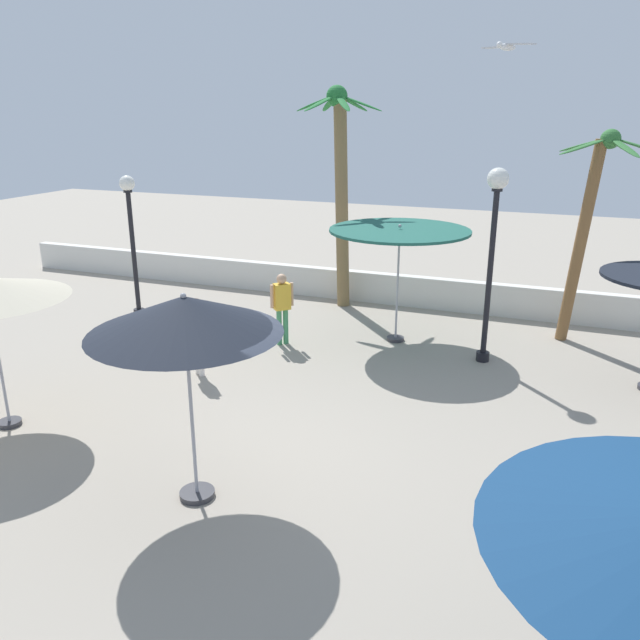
{
  "coord_description": "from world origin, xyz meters",
  "views": [
    {
      "loc": [
        4.09,
        -7.34,
        5.17
      ],
      "look_at": [
        0.0,
        3.25,
        1.4
      ],
      "focal_mm": 35.51,
      "sensor_mm": 36.0,
      "label": 1
    }
  ],
  "objects": [
    {
      "name": "lamp_post_0",
      "position": [
        -6.09,
        5.77,
        2.32
      ],
      "size": [
        0.39,
        0.39,
        3.65
      ],
      "color": "black",
      "rests_on": "ground_plane"
    },
    {
      "name": "palm_tree_1",
      "position": [
        -1.51,
        8.66,
        3.51
      ],
      "size": [
        2.38,
        2.25,
        5.79
      ],
      "color": "olive",
      "rests_on": "ground_plane"
    },
    {
      "name": "patio_umbrella_4",
      "position": [
        -0.29,
        -0.8,
        2.67
      ],
      "size": [
        2.54,
        2.54,
        2.98
      ],
      "color": "#333338",
      "rests_on": "ground_plane"
    },
    {
      "name": "lounge_chair_1",
      "position": [
        5.01,
        0.98,
        0.4
      ],
      "size": [
        1.94,
        1.04,
        0.83
      ],
      "color": "#B7B7BC",
      "rests_on": "ground_plane"
    },
    {
      "name": "boundary_wall",
      "position": [
        0.0,
        9.29,
        0.42
      ],
      "size": [
        25.2,
        0.3,
        0.85
      ],
      "primitive_type": "cube",
      "color": "silver",
      "rests_on": "ground_plane"
    },
    {
      "name": "patio_umbrella_3",
      "position": [
        0.7,
        6.4,
        2.55
      ],
      "size": [
        3.16,
        3.16,
        2.76
      ],
      "color": "#333338",
      "rests_on": "ground_plane"
    },
    {
      "name": "lamp_post_1",
      "position": [
        2.79,
        5.84,
        2.78
      ],
      "size": [
        0.43,
        0.43,
        4.1
      ],
      "color": "black",
      "rests_on": "ground_plane"
    },
    {
      "name": "palm_tree_0",
      "position": [
        4.61,
        7.91,
        3.0
      ],
      "size": [
        2.24,
        2.2,
        4.81
      ],
      "color": "brown",
      "rests_on": "ground_plane"
    },
    {
      "name": "ground_plane",
      "position": [
        0.0,
        0.0,
        0.0
      ],
      "size": [
        56.0,
        56.0,
        0.0
      ],
      "primitive_type": "plane",
      "color": "#9E9384"
    },
    {
      "name": "guest_2",
      "position": [
        -1.69,
        5.23,
        1.02
      ],
      "size": [
        0.42,
        0.42,
        1.68
      ],
      "color": "#3F8C59",
      "rests_on": "ground_plane"
    },
    {
      "name": "guest_1",
      "position": [
        -2.55,
        2.98,
        0.99
      ],
      "size": [
        0.48,
        0.4,
        1.63
      ],
      "color": "silver",
      "rests_on": "ground_plane"
    },
    {
      "name": "seagull_1",
      "position": [
        2.87,
        4.53,
        6.19
      ],
      "size": [
        0.99,
        1.03,
        0.14
      ],
      "color": "white"
    }
  ]
}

